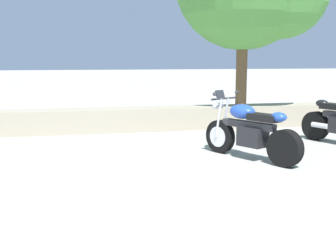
{
  "coord_description": "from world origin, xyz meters",
  "views": [
    {
      "loc": [
        -0.04,
        -5.88,
        1.78
      ],
      "look_at": [
        1.51,
        1.2,
        0.65
      ],
      "focal_mm": 47.14,
      "sensor_mm": 36.0,
      "label": 1
    }
  ],
  "objects": [
    {
      "name": "stone_wall",
      "position": [
        0.0,
        4.8,
        0.28
      ],
      "size": [
        36.0,
        0.8,
        0.55
      ],
      "primitive_type": "cube",
      "color": "gray",
      "rests_on": "ground"
    },
    {
      "name": "motorcycle_blue_centre",
      "position": [
        3.0,
        1.28,
        0.49
      ],
      "size": [
        1.16,
        1.89,
        1.18
      ],
      "color": "black",
      "rests_on": "ground"
    },
    {
      "name": "ground_plane",
      "position": [
        0.0,
        0.0,
        0.0
      ],
      "size": [
        120.0,
        120.0,
        0.0
      ],
      "primitive_type": "plane",
      "color": "#A3A099"
    }
  ]
}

